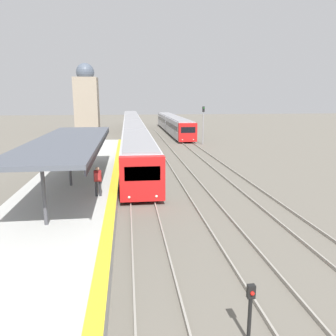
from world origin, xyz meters
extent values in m
cube|color=#4C515B|center=(-4.36, 17.61, 3.69)|extent=(4.00, 16.12, 0.20)
cube|color=black|center=(-2.40, 17.61, 3.47)|extent=(0.08, 16.12, 0.24)
cylinder|color=#47474C|center=(-4.36, 11.16, 2.25)|extent=(0.16, 0.16, 2.69)
cylinder|color=#47474C|center=(-4.36, 17.61, 2.25)|extent=(0.16, 0.16, 2.69)
cylinder|color=#47474C|center=(-4.36, 24.06, 2.25)|extent=(0.16, 0.16, 2.69)
cylinder|color=#2D2D33|center=(-2.58, 15.12, 1.33)|extent=(0.14, 0.14, 0.85)
cylinder|color=#2D2D33|center=(-2.38, 15.12, 1.33)|extent=(0.14, 0.14, 0.85)
cube|color=maroon|center=(-2.48, 15.12, 2.05)|extent=(0.40, 0.22, 0.60)
sphere|color=tan|center=(-2.48, 15.12, 2.45)|extent=(0.22, 0.22, 0.22)
cube|color=#B22828|center=(-2.48, 14.92, 2.07)|extent=(0.30, 0.18, 0.40)
cube|color=red|center=(0.00, 16.07, 1.59)|extent=(2.66, 0.70, 2.64)
cube|color=black|center=(0.00, 15.74, 1.96)|extent=(2.07, 0.04, 0.85)
sphere|color=#EFEACC|center=(-0.80, 15.73, 0.57)|extent=(0.16, 0.16, 0.16)
sphere|color=#EFEACC|center=(0.80, 15.73, 0.57)|extent=(0.16, 0.16, 0.16)
cube|color=silver|center=(0.00, 23.97, 1.59)|extent=(2.66, 15.11, 2.64)
cube|color=gray|center=(0.00, 23.97, 2.97)|extent=(2.34, 14.81, 0.12)
cube|color=black|center=(0.00, 23.97, 1.88)|extent=(2.68, 13.91, 0.69)
cylinder|color=black|center=(-1.13, 19.06, 0.35)|extent=(0.12, 0.70, 0.70)
cylinder|color=black|center=(1.13, 19.06, 0.35)|extent=(0.12, 0.70, 0.70)
cylinder|color=black|center=(-1.13, 28.89, 0.35)|extent=(0.12, 0.70, 0.70)
cylinder|color=black|center=(1.13, 28.89, 0.35)|extent=(0.12, 0.70, 0.70)
cube|color=silver|center=(0.00, 39.44, 1.59)|extent=(2.66, 15.11, 2.64)
cube|color=gray|center=(0.00, 39.44, 2.97)|extent=(2.34, 14.81, 0.12)
cube|color=black|center=(0.00, 39.44, 1.88)|extent=(2.68, 13.91, 0.69)
cylinder|color=black|center=(-1.13, 34.53, 0.35)|extent=(0.12, 0.70, 0.70)
cylinder|color=black|center=(1.13, 34.53, 0.35)|extent=(0.12, 0.70, 0.70)
cylinder|color=black|center=(-1.13, 44.35, 0.35)|extent=(0.12, 0.70, 0.70)
cylinder|color=black|center=(1.13, 44.35, 0.35)|extent=(0.12, 0.70, 0.70)
cube|color=silver|center=(0.00, 54.90, 1.59)|extent=(2.66, 15.11, 2.64)
cube|color=gray|center=(0.00, 54.90, 2.97)|extent=(2.34, 14.81, 0.12)
cube|color=black|center=(0.00, 54.90, 1.88)|extent=(2.68, 13.91, 0.69)
cylinder|color=black|center=(-1.13, 49.99, 0.35)|extent=(0.12, 0.70, 0.70)
cylinder|color=black|center=(1.13, 49.99, 0.35)|extent=(0.12, 0.70, 0.70)
cylinder|color=black|center=(-1.13, 59.81, 0.35)|extent=(0.12, 0.70, 0.70)
cylinder|color=black|center=(1.13, 59.81, 0.35)|extent=(0.12, 0.70, 0.70)
cube|color=silver|center=(0.00, 70.37, 1.59)|extent=(2.66, 15.11, 2.64)
cube|color=gray|center=(0.00, 70.37, 2.97)|extent=(2.34, 14.81, 0.12)
cube|color=black|center=(0.00, 70.37, 1.88)|extent=(2.68, 13.91, 0.69)
cylinder|color=black|center=(-1.13, 65.45, 0.35)|extent=(0.12, 0.70, 0.70)
cylinder|color=black|center=(1.13, 65.45, 0.35)|extent=(0.12, 0.70, 0.70)
cylinder|color=black|center=(-1.13, 75.28, 0.35)|extent=(0.12, 0.70, 0.70)
cylinder|color=black|center=(1.13, 75.28, 0.35)|extent=(0.12, 0.70, 0.70)
cube|color=red|center=(7.40, 41.63, 1.54)|extent=(2.56, 0.70, 2.55)
cube|color=black|center=(7.40, 41.30, 1.90)|extent=(1.99, 0.04, 0.81)
sphere|color=#EFEACC|center=(6.64, 41.29, 0.57)|extent=(0.16, 0.16, 0.16)
sphere|color=#EFEACC|center=(8.17, 41.29, 0.57)|extent=(0.16, 0.16, 0.16)
cube|color=silver|center=(7.40, 49.38, 1.54)|extent=(2.56, 14.81, 2.55)
cube|color=gray|center=(7.40, 49.38, 2.88)|extent=(2.25, 14.51, 0.12)
cube|color=black|center=(7.40, 49.38, 1.82)|extent=(2.58, 13.62, 0.66)
cylinder|color=black|center=(6.32, 44.57, 0.35)|extent=(0.12, 0.70, 0.70)
cylinder|color=black|center=(8.49, 44.57, 0.35)|extent=(0.12, 0.70, 0.70)
cylinder|color=black|center=(6.32, 54.19, 0.35)|extent=(0.12, 0.70, 0.70)
cylinder|color=black|center=(8.49, 54.19, 0.35)|extent=(0.12, 0.70, 0.70)
cube|color=silver|center=(7.40, 64.54, 1.54)|extent=(2.56, 14.81, 2.55)
cube|color=gray|center=(7.40, 64.54, 2.88)|extent=(2.25, 14.51, 0.12)
cube|color=black|center=(7.40, 64.54, 1.82)|extent=(2.58, 13.62, 0.66)
cylinder|color=black|center=(6.32, 59.72, 0.35)|extent=(0.12, 0.70, 0.70)
cylinder|color=black|center=(8.49, 59.72, 0.35)|extent=(0.12, 0.70, 0.70)
cylinder|color=black|center=(6.32, 69.35, 0.35)|extent=(0.12, 0.70, 0.70)
cylinder|color=black|center=(8.49, 69.35, 0.35)|extent=(0.12, 0.70, 0.70)
cylinder|color=black|center=(2.21, 4.48, 0.64)|extent=(0.10, 0.10, 1.28)
cube|color=black|center=(2.21, 4.48, 1.46)|extent=(0.20, 0.14, 0.36)
sphere|color=red|center=(2.21, 4.39, 1.46)|extent=(0.11, 0.11, 0.11)
cylinder|color=gray|center=(9.28, 40.47, 2.53)|extent=(0.14, 0.14, 5.07)
cube|color=black|center=(9.28, 40.47, 4.72)|extent=(0.28, 0.20, 0.70)
sphere|color=green|center=(9.28, 40.35, 4.86)|extent=(0.14, 0.14, 0.14)
cube|color=gray|center=(-7.83, 57.60, 4.82)|extent=(4.03, 4.03, 9.65)
sphere|color=#4C5666|center=(-7.83, 57.60, 10.50)|extent=(3.10, 3.10, 3.10)
camera|label=1|loc=(-0.79, -2.62, 6.26)|focal=35.00mm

